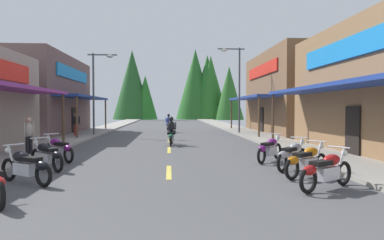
# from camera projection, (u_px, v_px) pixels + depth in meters

# --- Properties ---
(ground) EXTENTS (10.21, 76.49, 0.10)m
(ground) POSITION_uv_depth(u_px,v_px,m) (169.00, 137.00, 25.25)
(ground) COLOR #4C4C4F
(sidewalk_left) EXTENTS (2.51, 76.49, 0.12)m
(sidewalk_left) POSITION_uv_depth(u_px,v_px,m) (80.00, 136.00, 24.83)
(sidewalk_left) COLOR #9E9991
(sidewalk_left) RESTS_ON ground
(sidewalk_right) EXTENTS (2.51, 76.49, 0.12)m
(sidewalk_right) POSITION_uv_depth(u_px,v_px,m) (256.00, 135.00, 25.65)
(sidewalk_right) COLOR gray
(sidewalk_right) RESTS_ON ground
(centerline_dashes) EXTENTS (0.16, 51.24, 0.01)m
(centerline_dashes) POSITION_uv_depth(u_px,v_px,m) (169.00, 133.00, 28.25)
(centerline_dashes) COLOR #E0C64C
(centerline_dashes) RESTS_ON ground
(storefront_left_far) EXTENTS (7.98, 11.89, 6.07)m
(storefront_left_far) POSITION_uv_depth(u_px,v_px,m) (34.00, 96.00, 27.53)
(storefront_left_far) COLOR brown
(storefront_left_far) RESTS_ON ground
(storefront_right_far) EXTENTS (10.26, 12.04, 6.58)m
(storefront_right_far) POSITION_uv_depth(u_px,v_px,m) (312.00, 93.00, 28.92)
(storefront_right_far) COLOR brown
(storefront_right_far) RESTS_ON ground
(streetlamp_left) EXTENTS (2.12, 0.30, 6.03)m
(streetlamp_left) POSITION_uv_depth(u_px,v_px,m) (98.00, 82.00, 25.45)
(streetlamp_left) COLOR #474C51
(streetlamp_left) RESTS_ON ground
(streetlamp_right) EXTENTS (2.12, 0.30, 6.77)m
(streetlamp_right) POSITION_uv_depth(u_px,v_px,m) (236.00, 79.00, 27.38)
(streetlamp_right) COLOR #474C51
(streetlamp_right) RESTS_ON ground
(motorcycle_parked_right_0) EXTENTS (1.86, 1.23, 1.04)m
(motorcycle_parked_right_0) POSITION_uv_depth(u_px,v_px,m) (326.00, 170.00, 8.61)
(motorcycle_parked_right_0) COLOR black
(motorcycle_parked_right_0) RESTS_ON ground
(motorcycle_parked_right_1) EXTENTS (1.79, 1.34, 1.04)m
(motorcycle_parked_right_1) POSITION_uv_depth(u_px,v_px,m) (307.00, 160.00, 10.21)
(motorcycle_parked_right_1) COLOR black
(motorcycle_parked_right_1) RESTS_ON ground
(motorcycle_parked_right_2) EXTENTS (1.57, 1.60, 1.04)m
(motorcycle_parked_right_2) POSITION_uv_depth(u_px,v_px,m) (292.00, 155.00, 11.49)
(motorcycle_parked_right_2) COLOR black
(motorcycle_parked_right_2) RESTS_ON ground
(motorcycle_parked_right_3) EXTENTS (1.44, 1.72, 1.04)m
(motorcycle_parked_right_3) POSITION_uv_depth(u_px,v_px,m) (270.00, 149.00, 13.19)
(motorcycle_parked_right_3) COLOR black
(motorcycle_parked_right_3) RESTS_ON ground
(motorcycle_parked_left_1) EXTENTS (1.82, 1.30, 1.04)m
(motorcycle_parked_left_1) POSITION_uv_depth(u_px,v_px,m) (26.00, 166.00, 9.25)
(motorcycle_parked_left_1) COLOR black
(motorcycle_parked_left_1) RESTS_ON ground
(motorcycle_parked_left_2) EXTENTS (1.58, 1.59, 1.04)m
(motorcycle_parked_left_2) POSITION_uv_depth(u_px,v_px,m) (47.00, 155.00, 11.40)
(motorcycle_parked_left_2) COLOR black
(motorcycle_parked_left_2) RESTS_ON ground
(motorcycle_parked_left_3) EXTENTS (1.60, 1.57, 1.04)m
(motorcycle_parked_left_3) POSITION_uv_depth(u_px,v_px,m) (58.00, 149.00, 13.24)
(motorcycle_parked_left_3) COLOR black
(motorcycle_parked_left_3) RESTS_ON ground
(rider_cruising_lead) EXTENTS (0.60, 2.14, 1.57)m
(rider_cruising_lead) POSITION_uv_depth(u_px,v_px,m) (171.00, 133.00, 19.11)
(rider_cruising_lead) COLOR black
(rider_cruising_lead) RESTS_ON ground
(rider_cruising_trailing) EXTENTS (0.60, 2.14, 1.57)m
(rider_cruising_trailing) POSITION_uv_depth(u_px,v_px,m) (169.00, 125.00, 29.48)
(rider_cruising_trailing) COLOR black
(rider_cruising_trailing) RESTS_ON ground
(pedestrian_browsing) EXTENTS (0.38, 0.53, 1.65)m
(pedestrian_browsing) POSITION_uv_depth(u_px,v_px,m) (29.00, 134.00, 14.52)
(pedestrian_browsing) COLOR black
(pedestrian_browsing) RESTS_ON ground
(pedestrian_waiting) EXTENTS (0.45, 0.43, 1.70)m
(pedestrian_waiting) POSITION_uv_depth(u_px,v_px,m) (76.00, 123.00, 24.75)
(pedestrian_waiting) COLOR maroon
(pedestrian_waiting) RESTS_ON ground
(treeline_backdrop) EXTENTS (24.24, 11.00, 13.47)m
(treeline_backdrop) POSITION_uv_depth(u_px,v_px,m) (186.00, 87.00, 66.52)
(treeline_backdrop) COLOR #255F23
(treeline_backdrop) RESTS_ON ground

